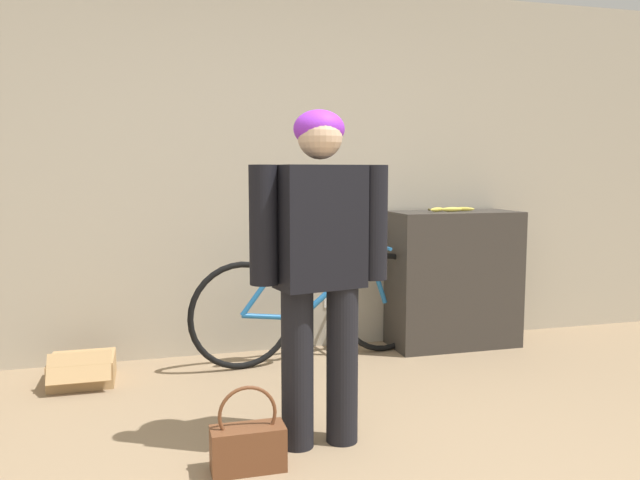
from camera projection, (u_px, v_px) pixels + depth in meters
name	position (u px, v px, depth m)	size (l,w,h in m)	color
wall_back	(254.00, 171.00, 4.41)	(8.00, 0.07, 2.60)	#B7AD99
side_shelf	(454.00, 279.00, 4.63)	(0.94, 0.43, 1.00)	#38332D
person	(320.00, 255.00, 2.89)	(0.66, 0.29, 1.58)	black
bicycle	(317.00, 305.00, 4.28)	(1.77, 0.46, 0.79)	black
banana	(450.00, 209.00, 4.56)	(0.37, 0.09, 0.03)	#EAD64C
handbag	(248.00, 445.00, 2.71)	(0.32, 0.14, 0.38)	brown
cardboard_box	(83.00, 370.00, 3.84)	(0.38, 0.42, 0.23)	tan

